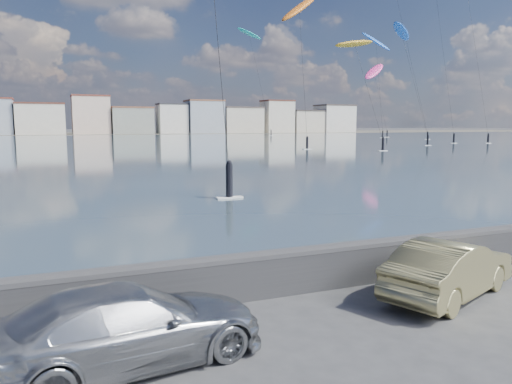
# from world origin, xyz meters

# --- Properties ---
(ground) EXTENTS (700.00, 700.00, 0.00)m
(ground) POSITION_xyz_m (0.00, 0.00, 0.00)
(ground) COLOR #333335
(ground) RESTS_ON ground
(bay_water) EXTENTS (500.00, 177.00, 0.00)m
(bay_water) POSITION_xyz_m (0.00, 91.50, 0.01)
(bay_water) COLOR #3A5265
(bay_water) RESTS_ON ground
(far_shore_strip) EXTENTS (500.00, 60.00, 0.00)m
(far_shore_strip) POSITION_xyz_m (0.00, 200.00, 0.01)
(far_shore_strip) COLOR #4C473D
(far_shore_strip) RESTS_ON ground
(seawall) EXTENTS (400.00, 0.36, 1.08)m
(seawall) POSITION_xyz_m (0.00, 2.70, 0.58)
(seawall) COLOR #28282B
(seawall) RESTS_ON ground
(far_buildings) EXTENTS (240.79, 13.26, 14.60)m
(far_buildings) POSITION_xyz_m (1.31, 186.00, 6.03)
(far_buildings) COLOR beige
(far_buildings) RESTS_ON ground
(car_silver) EXTENTS (4.72, 2.49, 1.30)m
(car_silver) POSITION_xyz_m (-2.61, 0.63, 0.65)
(car_silver) COLOR #A5A8AC
(car_silver) RESTS_ON ground
(car_champagne) EXTENTS (4.17, 2.75, 1.30)m
(car_champagne) POSITION_xyz_m (4.52, 1.16, 0.65)
(car_champagne) COLOR tan
(car_champagne) RESTS_ON ground
(kitesurfer_7) EXTENTS (8.82, 11.96, 17.43)m
(kitesurfer_7) POSITION_xyz_m (41.11, 60.73, 15.94)
(kitesurfer_7) COLOR #BF8C19
(kitesurfer_7) RESTS_ON ground
(kitesurfer_10) EXTENTS (7.89, 15.11, 35.95)m
(kitesurfer_10) POSITION_xyz_m (58.53, 148.86, 32.64)
(kitesurfer_10) COLOR #19BFBF
(kitesurfer_10) RESTS_ON ground
(kitesurfer_11) EXTENTS (8.33, 16.15, 23.55)m
(kitesurfer_11) POSITION_xyz_m (61.42, 75.25, 21.50)
(kitesurfer_11) COLOR blue
(kitesurfer_11) RESTS_ON ground
(kitesurfer_12) EXTENTS (8.77, 10.67, 25.15)m
(kitesurfer_12) POSITION_xyz_m (34.53, 66.88, 21.92)
(kitesurfer_12) COLOR orange
(kitesurfer_12) RESTS_ON ground
(kitesurfer_13) EXTENTS (10.26, 11.25, 22.39)m
(kitesurfer_13) POSITION_xyz_m (85.43, 117.47, 18.81)
(kitesurfer_13) COLOR #E5338C
(kitesurfer_13) RESTS_ON ground
(kitesurfer_15) EXTENTS (9.12, 10.50, 29.98)m
(kitesurfer_15) POSITION_xyz_m (82.80, 113.37, 26.39)
(kitesurfer_15) COLOR blue
(kitesurfer_15) RESTS_ON ground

